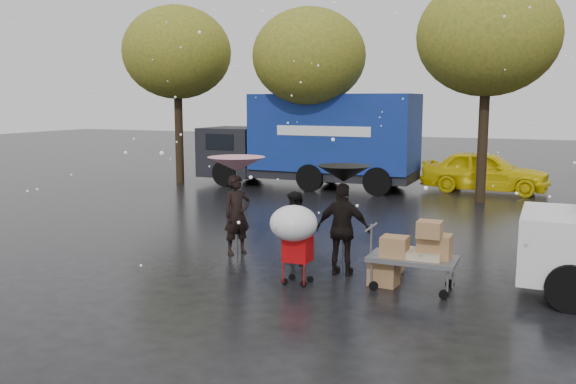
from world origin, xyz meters
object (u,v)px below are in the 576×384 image
at_px(blue_truck, 313,141).
at_px(yellow_taxi, 485,171).
at_px(vendor_cart, 418,250).
at_px(shopping_cart, 294,228).
at_px(person_black, 343,229).
at_px(person_pink, 237,215).

height_order(blue_truck, yellow_taxi, blue_truck).
xyz_separation_m(vendor_cart, yellow_taxi, (-0.14, 12.44, 0.02)).
relative_size(shopping_cart, yellow_taxi, 0.33).
distance_m(person_black, shopping_cart, 1.19).
distance_m(vendor_cart, blue_truck, 12.86).
distance_m(person_pink, person_black, 2.67).
relative_size(person_pink, yellow_taxi, 0.39).
bearing_deg(vendor_cart, yellow_taxi, 90.66).
xyz_separation_m(shopping_cart, blue_truck, (-4.22, 11.82, 0.69)).
xyz_separation_m(blue_truck, yellow_taxi, (6.12, 1.26, -1.01)).
xyz_separation_m(vendor_cart, blue_truck, (-6.27, 11.18, 1.03)).
relative_size(person_black, yellow_taxi, 0.40).
height_order(shopping_cart, yellow_taxi, yellow_taxi).
bearing_deg(person_black, vendor_cart, 161.31).
height_order(person_pink, shopping_cart, person_pink).
bearing_deg(person_pink, person_black, -71.09).
height_order(person_pink, yellow_taxi, person_pink).
xyz_separation_m(person_black, shopping_cart, (-0.56, -1.03, 0.19)).
xyz_separation_m(person_pink, vendor_cart, (4.08, -1.03, -0.13)).
height_order(vendor_cart, yellow_taxi, yellow_taxi).
bearing_deg(person_pink, shopping_cart, -96.58).
relative_size(person_pink, shopping_cart, 1.16).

